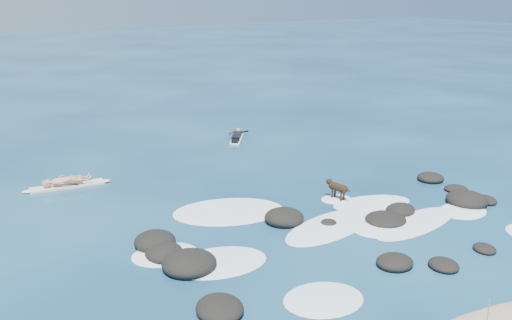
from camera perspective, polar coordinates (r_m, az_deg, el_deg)
ground at (r=18.05m, az=5.57°, el=-6.17°), size 160.00×160.00×0.00m
reef_rocks at (r=17.28m, az=10.51°, el=-7.07°), size 12.36×7.41×0.58m
breaking_foam at (r=17.61m, az=6.92°, el=-6.80°), size 11.90×8.51×0.12m
standing_surfer_rig at (r=21.76m, az=-18.52°, el=-0.87°), size 3.14×0.71×1.78m
paddling_surfer_rig at (r=27.12m, az=-1.93°, el=2.32°), size 1.57×2.05×0.39m
dog at (r=19.72m, az=8.10°, el=-2.71°), size 0.46×1.10×0.71m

